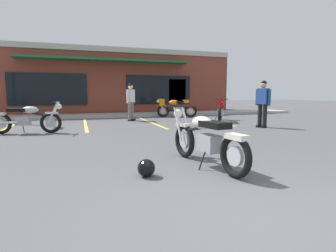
# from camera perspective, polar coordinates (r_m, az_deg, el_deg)

# --- Properties ---
(ground_plane) EXTENTS (80.00, 80.00, 0.00)m
(ground_plane) POSITION_cam_1_polar(r_m,az_deg,el_deg) (6.40, -4.16, -4.02)
(ground_plane) COLOR #515154
(sidewalk_kerb) EXTENTS (22.00, 1.80, 0.14)m
(sidewalk_kerb) POSITION_cam_1_polar(r_m,az_deg,el_deg) (14.75, -12.22, 2.26)
(sidewalk_kerb) COLOR #A8A59E
(sidewalk_kerb) RESTS_ON ground_plane
(brick_storefront_building) EXTENTS (15.41, 6.14, 3.86)m
(brick_storefront_building) POSITION_cam_1_polar(r_m,az_deg,el_deg) (18.43, -13.59, 8.90)
(brick_storefront_building) COLOR brown
(brick_storefront_building) RESTS_ON ground_plane
(painted_stall_lines) EXTENTS (8.09, 4.80, 0.01)m
(painted_stall_lines) POSITION_cam_1_polar(r_m,az_deg,el_deg) (11.20, -10.28, 0.56)
(painted_stall_lines) COLOR #DBCC4C
(painted_stall_lines) RESTS_ON ground_plane
(motorcycle_foreground_classic) EXTENTS (0.74, 2.10, 0.98)m
(motorcycle_foreground_classic) POSITION_cam_1_polar(r_m,az_deg,el_deg) (4.52, 7.98, -2.65)
(motorcycle_foreground_classic) COLOR black
(motorcycle_foreground_classic) RESTS_ON ground_plane
(motorcycle_red_sportbike) EXTENTS (1.34, 1.87, 0.98)m
(motorcycle_red_sportbike) POSITION_cam_1_polar(r_m,az_deg,el_deg) (12.09, 11.04, 3.49)
(motorcycle_red_sportbike) COLOR black
(motorcycle_red_sportbike) RESTS_ON ground_plane
(motorcycle_black_cruiser) EXTENTS (1.95, 1.21, 0.98)m
(motorcycle_black_cruiser) POSITION_cam_1_polar(r_m,az_deg,el_deg) (13.99, 1.40, 4.05)
(motorcycle_black_cruiser) COLOR black
(motorcycle_black_cruiser) RESTS_ON ground_plane
(motorcycle_blue_standard) EXTENTS (2.10, 0.76, 0.98)m
(motorcycle_blue_standard) POSITION_cam_1_polar(r_m,az_deg,el_deg) (9.21, -27.81, 1.43)
(motorcycle_blue_standard) COLOR black
(motorcycle_blue_standard) RESTS_ON ground_plane
(person_in_black_shirt) EXTENTS (0.47, 0.52, 1.68)m
(person_in_black_shirt) POSITION_cam_1_polar(r_m,az_deg,el_deg) (12.20, -7.91, 5.57)
(person_in_black_shirt) COLOR black
(person_in_black_shirt) RESTS_ON ground_plane
(person_in_shorts_foreground) EXTENTS (0.37, 0.60, 1.68)m
(person_in_shorts_foreground) POSITION_cam_1_polar(r_m,az_deg,el_deg) (10.21, 19.47, 5.02)
(person_in_shorts_foreground) COLOR black
(person_in_shorts_foreground) RESTS_ON ground_plane
(helmet_on_pavement) EXTENTS (0.26, 0.26, 0.26)m
(helmet_on_pavement) POSITION_cam_1_polar(r_m,az_deg,el_deg) (3.97, -4.63, -8.86)
(helmet_on_pavement) COLOR black
(helmet_on_pavement) RESTS_ON ground_plane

